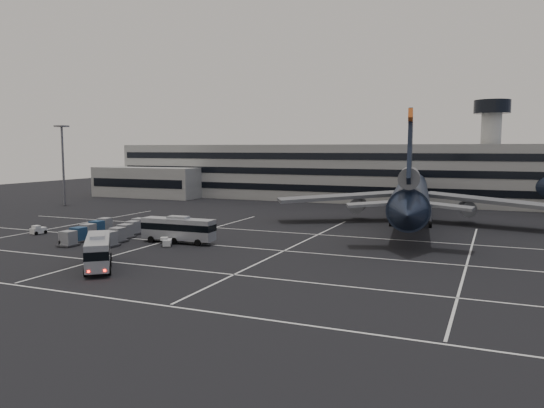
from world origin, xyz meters
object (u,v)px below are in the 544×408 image
(bus_near, at_px, (98,250))
(bus_far, at_px, (178,228))
(trijet_main, at_px, (411,195))
(tug_a, at_px, (38,230))
(uld_cluster, at_px, (107,231))

(bus_near, bearing_deg, bus_far, 52.48)
(trijet_main, xyz_separation_m, tug_a, (-51.07, -31.51, -4.63))
(bus_far, height_order, uld_cluster, bus_far)
(tug_a, height_order, uld_cluster, uld_cluster)
(tug_a, bearing_deg, bus_near, -21.02)
(bus_near, xyz_separation_m, tug_a, (-24.52, 14.65, -1.44))
(bus_near, height_order, tug_a, bus_near)
(bus_far, bearing_deg, bus_near, -179.91)
(bus_near, relative_size, tug_a, 4.16)
(bus_near, xyz_separation_m, bus_far, (-0.55, 16.67, 0.00))
(bus_far, bearing_deg, trijet_main, -44.35)
(bus_near, distance_m, uld_cluster, 20.27)
(tug_a, relative_size, uld_cluster, 0.13)
(trijet_main, bearing_deg, bus_near, -127.45)
(bus_far, xyz_separation_m, uld_cluster, (-11.89, -0.70, -1.04))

